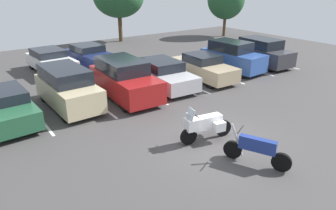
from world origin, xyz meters
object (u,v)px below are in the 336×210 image
Objects in this scene: car_red at (124,79)px; car_tan at (203,67)px; car_far_white at (51,61)px; car_blue at (232,57)px; car_far_navy at (90,55)px; car_green at (4,107)px; car_silver at (163,74)px; car_charcoal at (261,52)px; motorcycle_touring at (205,125)px; car_champagne at (67,88)px; motorcycle_second at (256,149)px.

car_red is 1.06× the size of car_tan.
car_blue is at bearing -34.83° from car_far_white.
car_blue is at bearing -44.39° from car_far_navy.
car_silver is (8.12, 0.01, 0.03)m from car_green.
car_red reaches higher than car_charcoal.
motorcycle_touring is at bearing -81.75° from car_far_white.
car_champagne is at bearing 179.18° from car_blue.
car_silver is at bearing 175.17° from car_tan.
car_charcoal reaches higher than car_far_white.
motorcycle_second is 0.42× the size of car_red.
motorcycle_second is 0.43× the size of car_silver.
car_charcoal is at bearing -35.63° from car_far_navy.
car_far_white is (-1.67, 7.03, -0.24)m from car_red.
car_charcoal is (16.50, -0.12, 0.19)m from car_green.
motorcycle_touring reaches higher than car_far_navy.
car_far_navy is (0.87, 13.01, 0.03)m from motorcycle_touring.
car_silver is (5.32, -0.19, -0.20)m from car_champagne.
car_far_navy is (-4.25, 7.15, -0.04)m from car_tan.
car_champagne reaches higher than car_green.
car_green is at bearing 179.59° from car_charcoal.
car_red is at bearing -7.81° from car_champagne.
car_champagne is 0.95× the size of car_far_white.
car_red is 7.20m from car_far_navy.
motorcycle_second is at bearing -82.56° from motorcycle_touring.
car_tan is 0.99× the size of car_far_white.
car_red is at bearing -178.39° from car_blue.
car_far_white reaches higher than motorcycle_touring.
car_silver is 1.03× the size of car_far_navy.
car_green is 16.50m from car_charcoal.
car_tan is 1.01× the size of car_far_navy.
car_charcoal is (10.41, 8.15, 0.36)m from motorcycle_second.
motorcycle_touring is 7.79m from car_tan.
car_charcoal reaches higher than motorcycle_touring.
car_far_white is (1.13, 6.65, -0.23)m from car_champagne.
car_far_white is at bearing 98.14° from motorcycle_second.
car_silver is at bearing 0.04° from car_green.
car_champagne is at bearing -119.99° from car_far_navy.
car_blue is 11.92m from car_far_white.
car_far_white is 1.01× the size of car_far_navy.
car_blue is (7.62, 8.31, 0.40)m from motorcycle_second.
car_silver is at bearing 69.23° from motorcycle_touring.
car_far_white is (-4.19, 6.84, -0.03)m from car_silver.
car_charcoal is (10.69, 5.97, 0.26)m from motorcycle_touring.
car_green is at bearing 178.78° from car_tan.
car_silver is 1.06× the size of car_charcoal.
car_charcoal is 0.96× the size of car_far_white.
car_green is (-5.81, 6.09, 0.07)m from motorcycle_touring.
car_tan is (5.13, 5.86, 0.07)m from motorcycle_touring.
car_far_white is at bearing 145.17° from car_blue.
car_charcoal is (13.70, -0.31, -0.04)m from car_champagne.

